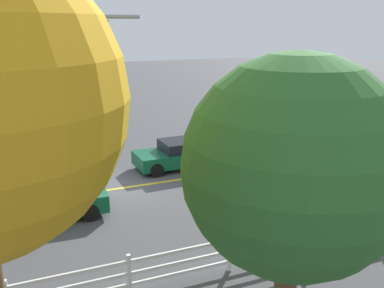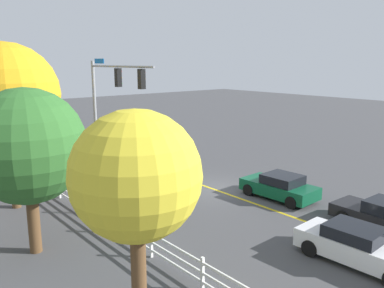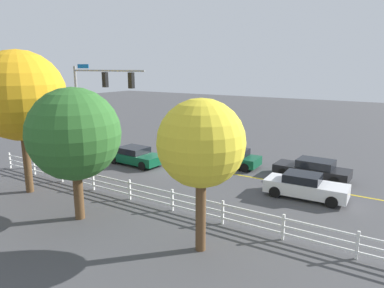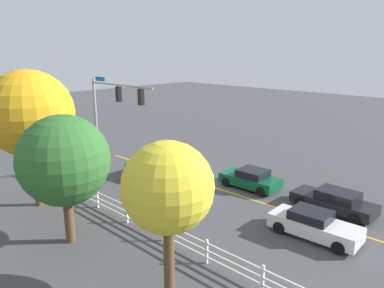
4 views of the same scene
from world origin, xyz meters
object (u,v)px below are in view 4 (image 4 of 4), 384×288
Objects in this scene: car_3 at (251,179)px; tree_2 at (64,161)px; car_2 at (152,170)px; tree_1 at (168,188)px; tree_0 at (30,114)px; pedestrian at (106,168)px; car_0 at (314,225)px; car_1 at (334,201)px.

car_3 is 12.86m from tree_2.
car_2 is 0.72× the size of tree_1.
tree_0 is at bearing -1.75° from tree_1.
pedestrian reaches higher than car_2.
car_0 is 1.02× the size of car_2.
tree_2 is at bearing 77.34° from car_3.
car_2 is at bearing 17.71° from car_1.
car_0 is 0.71× the size of tree_2.
tree_2 is (-6.13, 6.21, 3.24)m from pedestrian.
car_0 is 12.70m from car_2.
tree_2 is (7.98, 12.35, 3.52)m from car_1.
car_1 is 18.32m from tree_0.
car_3 is 14.50m from tree_0.
car_2 is 2.61× the size of pedestrian.
car_3 reaches higher than car_1.
car_1 is 0.59× the size of tree_0.
car_0 is 12.61m from tree_2.
car_2 is at bearing -99.06° from tree_0.
car_3 is (6.25, -3.53, -0.02)m from car_0.
car_3 is at bearing -124.44° from tree_0.
car_0 is at bearing -151.09° from tree_0.
car_1 is 1.08× the size of car_2.
tree_0 is 5.72m from tree_2.
car_2 is 9.43m from tree_0.
car_2 is 0.54× the size of tree_0.
tree_2 is at bearing -33.73° from pedestrian.
tree_0 is 1.34× the size of tree_1.
car_1 is 5.73m from car_3.
tree_2 reaches higher than car_0.
car_0 is 7.18m from car_3.
car_0 reaches higher than car_2.
car_1 is 15.12m from tree_2.
tree_2 is at bearing 170.32° from tree_0.
pedestrian is at bearing -82.74° from tree_0.
car_1 reaches higher than car_2.
tree_0 reaches higher than car_2.
car_3 is at bearing 148.43° from car_0.
tree_0 is at bearing 41.97° from car_1.
car_1 is 2.83× the size of pedestrian.
car_0 is at bearing 148.35° from car_3.
car_0 is 9.10m from tree_1.
pedestrian is at bearing 33.25° from car_3.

